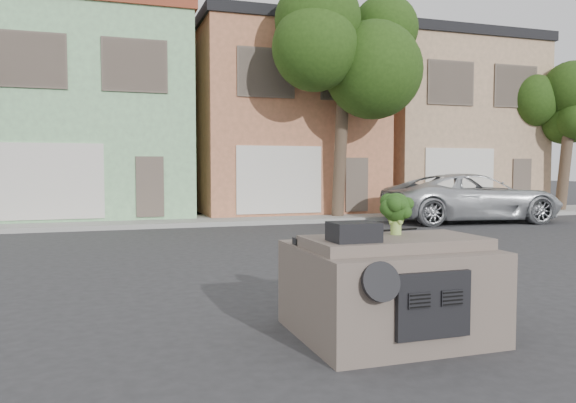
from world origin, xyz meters
TOP-DOWN VIEW (x-y plane):
  - ground_plane at (0.00, 0.00)m, footprint 120.00×120.00m
  - sidewalk at (0.00, 10.50)m, footprint 40.00×3.00m
  - townhouse_mint at (-3.50, 14.50)m, footprint 7.20×8.20m
  - townhouse_tan at (4.00, 14.50)m, footprint 7.20×8.20m
  - townhouse_beige at (11.50, 14.50)m, footprint 7.20×8.20m
  - silver_pickup at (9.10, 7.81)m, footprint 6.32×3.47m
  - tree_near at (5.00, 9.80)m, footprint 4.40×4.00m
  - tree_far at (15.00, 9.80)m, footprint 3.20×3.00m
  - car_dashboard at (0.00, -3.00)m, footprint 2.00×1.80m
  - instrument_hump at (-0.58, -3.35)m, footprint 0.48×0.38m
  - wiper_arm at (0.28, -2.62)m, footprint 0.69×0.15m
  - broccoli at (0.12, -2.96)m, footprint 0.55×0.55m

SIDE VIEW (x-z plane):
  - ground_plane at x=0.00m, z-range 0.00..0.00m
  - silver_pickup at x=9.10m, z-range -0.84..0.84m
  - sidewalk at x=0.00m, z-range 0.00..0.15m
  - car_dashboard at x=0.00m, z-range 0.00..1.12m
  - wiper_arm at x=0.28m, z-range 1.12..1.14m
  - instrument_hump at x=-0.58m, z-range 1.12..1.32m
  - broccoli at x=0.12m, z-range 1.12..1.60m
  - tree_far at x=15.00m, z-range 0.00..6.00m
  - townhouse_mint at x=-3.50m, z-range 0.00..7.55m
  - townhouse_tan at x=4.00m, z-range 0.00..7.55m
  - townhouse_beige at x=11.50m, z-range 0.00..7.55m
  - tree_near at x=5.00m, z-range 0.00..8.50m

